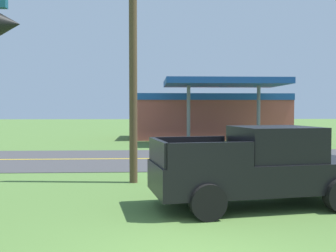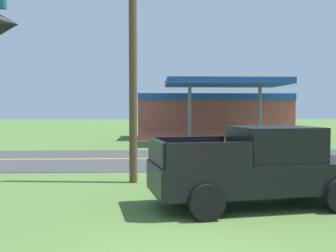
% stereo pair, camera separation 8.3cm
% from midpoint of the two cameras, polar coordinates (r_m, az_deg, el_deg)
% --- Properties ---
extents(road_asphalt, '(140.00, 8.00, 0.02)m').
position_cam_midpoint_polar(road_asphalt, '(19.05, -0.86, -4.75)').
color(road_asphalt, '#3D3D3F').
rests_on(road_asphalt, ground).
extents(road_centre_line, '(126.00, 0.20, 0.01)m').
position_cam_midpoint_polar(road_centre_line, '(19.05, -0.86, -4.71)').
color(road_centre_line, gold).
rests_on(road_centre_line, road_asphalt).
extents(utility_pole, '(1.66, 0.26, 9.06)m').
position_cam_midpoint_polar(utility_pole, '(13.09, -5.26, 13.02)').
color(utility_pole, brown).
rests_on(utility_pole, ground).
extents(gas_station, '(12.00, 11.50, 4.40)m').
position_cam_midpoint_polar(gas_station, '(32.66, 6.10, 1.63)').
color(gas_station, '#A84C42').
rests_on(gas_station, ground).
extents(pickup_black_parked_on_lawn, '(5.45, 2.88, 1.96)m').
position_cam_midpoint_polar(pickup_black_parked_on_lawn, '(10.05, 12.96, -5.79)').
color(pickup_black_parked_on_lawn, black).
rests_on(pickup_black_parked_on_lawn, ground).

